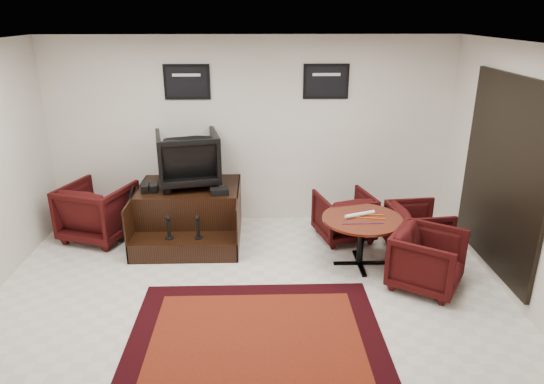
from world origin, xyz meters
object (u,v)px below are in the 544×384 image
at_px(table_chair_corner, 428,257).
at_px(meeting_table, 362,224).
at_px(armchair_side, 98,208).
at_px(table_chair_window, 418,227).
at_px(shine_podium, 190,214).
at_px(table_chair_back, 344,214).
at_px(shine_chair, 188,156).

bearing_deg(table_chair_corner, meeting_table, 83.08).
height_order(armchair_side, table_chair_window, armchair_side).
xyz_separation_m(table_chair_window, table_chair_corner, (-0.17, -0.89, 0.02)).
height_order(armchair_side, meeting_table, armchair_side).
bearing_deg(shine_podium, table_chair_window, -10.84).
bearing_deg(meeting_table, table_chair_window, 21.40).
height_order(shine_podium, table_chair_window, shine_podium).
bearing_deg(table_chair_corner, table_chair_back, 61.99).
height_order(meeting_table, table_chair_window, table_chair_window).
bearing_deg(meeting_table, shine_chair, 154.84).
bearing_deg(shine_chair, armchair_side, -4.77).
bearing_deg(shine_chair, table_chair_corner, 139.23).
bearing_deg(armchair_side, table_chair_window, -168.26).
xyz_separation_m(shine_podium, table_chair_corner, (2.98, -1.50, 0.05)).
bearing_deg(shine_chair, table_chair_window, 154.73).
xyz_separation_m(meeting_table, table_chair_window, (0.84, 0.33, -0.21)).
height_order(table_chair_back, table_chair_corner, table_chair_corner).
distance_m(armchair_side, table_chair_corner, 4.53).
relative_size(shine_podium, shine_chair, 1.72).
xyz_separation_m(table_chair_back, table_chair_corner, (0.76, -1.36, 0.01)).
distance_m(shine_podium, armchair_side, 1.31).
relative_size(shine_podium, table_chair_window, 2.02).
xyz_separation_m(armchair_side, table_chair_window, (4.45, -0.59, -0.08)).
xyz_separation_m(shine_chair, armchair_side, (-1.30, -0.16, -0.73)).
bearing_deg(table_chair_window, shine_podium, 73.51).
bearing_deg(table_chair_window, table_chair_back, 57.64).
relative_size(shine_chair, table_chair_corner, 1.11).
xyz_separation_m(table_chair_back, table_chair_window, (0.93, -0.47, -0.01)).
relative_size(table_chair_back, table_chair_corner, 0.97).
bearing_deg(shine_chair, table_chair_back, 160.84).
bearing_deg(table_chair_window, table_chair_corner, 163.54).
bearing_deg(armchair_side, table_chair_back, -162.72).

